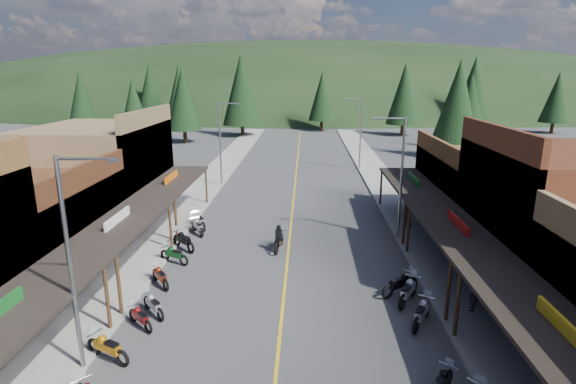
# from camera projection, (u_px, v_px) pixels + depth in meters

# --- Properties ---
(ground) EXTENTS (220.00, 220.00, 0.00)m
(ground) POSITION_uv_depth(u_px,v_px,m) (284.00, 295.00, 22.07)
(ground) COLOR #38383A
(ground) RESTS_ON ground
(centerline) EXTENTS (0.15, 90.00, 0.01)m
(centerline) POSITION_uv_depth(u_px,v_px,m) (294.00, 192.00, 41.39)
(centerline) COLOR gold
(centerline) RESTS_ON ground
(sidewalk_west) EXTENTS (3.40, 94.00, 0.15)m
(sidewalk_west) POSITION_uv_depth(u_px,v_px,m) (201.00, 190.00, 41.70)
(sidewalk_west) COLOR gray
(sidewalk_west) RESTS_ON ground
(sidewalk_east) EXTENTS (3.40, 94.00, 0.15)m
(sidewalk_east) POSITION_uv_depth(u_px,v_px,m) (389.00, 192.00, 41.04)
(sidewalk_east) COLOR gray
(sidewalk_east) RESTS_ON ground
(shop_west_2) EXTENTS (10.90, 9.00, 6.20)m
(shop_west_2) POSITION_uv_depth(u_px,v_px,m) (24.00, 231.00, 23.58)
(shop_west_2) COLOR #3F2111
(shop_west_2) RESTS_ON ground
(shop_west_3) EXTENTS (10.90, 10.20, 8.20)m
(shop_west_3) POSITION_uv_depth(u_px,v_px,m) (102.00, 174.00, 32.60)
(shop_west_3) COLOR brown
(shop_west_3) RESTS_ON ground
(shop_east_2) EXTENTS (10.90, 9.00, 8.20)m
(shop_east_2) POSITION_uv_depth(u_px,v_px,m) (562.00, 220.00, 22.29)
(shop_east_2) COLOR #562B19
(shop_east_2) RESTS_ON ground
(shop_east_3) EXTENTS (10.90, 10.20, 6.20)m
(shop_east_3) POSITION_uv_depth(u_px,v_px,m) (485.00, 191.00, 31.82)
(shop_east_3) COLOR #4C2D16
(shop_east_3) RESTS_ON ground
(streetlight_0) EXTENTS (2.16, 0.18, 8.00)m
(streetlight_0) POSITION_uv_depth(u_px,v_px,m) (73.00, 257.00, 15.39)
(streetlight_0) COLOR gray
(streetlight_0) RESTS_ON ground
(streetlight_1) EXTENTS (2.16, 0.18, 8.00)m
(streetlight_1) POSITION_uv_depth(u_px,v_px,m) (222.00, 140.00, 42.44)
(streetlight_1) COLOR gray
(streetlight_1) RESTS_ON ground
(streetlight_2) EXTENTS (2.16, 0.18, 8.00)m
(streetlight_2) POSITION_uv_depth(u_px,v_px,m) (399.00, 173.00, 28.39)
(streetlight_2) COLOR gray
(streetlight_2) RESTS_ON ground
(streetlight_3) EXTENTS (2.16, 0.18, 8.00)m
(streetlight_3) POSITION_uv_depth(u_px,v_px,m) (359.00, 131.00, 49.65)
(streetlight_3) COLOR gray
(streetlight_3) RESTS_ON ground
(ridge_hill) EXTENTS (310.00, 140.00, 60.00)m
(ridge_hill) POSITION_uv_depth(u_px,v_px,m) (303.00, 106.00, 152.49)
(ridge_hill) COLOR black
(ridge_hill) RESTS_ON ground
(pine_0) EXTENTS (5.04, 5.04, 11.00)m
(pine_0) POSITION_uv_depth(u_px,v_px,m) (81.00, 97.00, 81.82)
(pine_0) COLOR black
(pine_0) RESTS_ON ground
(pine_1) EXTENTS (5.88, 5.88, 12.50)m
(pine_1) POSITION_uv_depth(u_px,v_px,m) (180.00, 91.00, 88.75)
(pine_1) COLOR black
(pine_1) RESTS_ON ground
(pine_2) EXTENTS (6.72, 6.72, 14.00)m
(pine_2) POSITION_uv_depth(u_px,v_px,m) (241.00, 89.00, 76.44)
(pine_2) COLOR black
(pine_2) RESTS_ON ground
(pine_3) EXTENTS (5.04, 5.04, 11.00)m
(pine_3) POSITION_uv_depth(u_px,v_px,m) (322.00, 96.00, 84.02)
(pine_3) COLOR black
(pine_3) RESTS_ON ground
(pine_4) EXTENTS (5.88, 5.88, 12.50)m
(pine_4) POSITION_uv_depth(u_px,v_px,m) (404.00, 94.00, 77.50)
(pine_4) COLOR black
(pine_4) RESTS_ON ground
(pine_5) EXTENTS (6.72, 6.72, 14.00)m
(pine_5) POSITION_uv_depth(u_px,v_px,m) (474.00, 87.00, 88.30)
(pine_5) COLOR black
(pine_5) RESTS_ON ground
(pine_6) EXTENTS (5.04, 5.04, 11.00)m
(pine_6) POSITION_uv_depth(u_px,v_px,m) (557.00, 97.00, 80.51)
(pine_6) COLOR black
(pine_6) RESTS_ON ground
(pine_7) EXTENTS (5.88, 5.88, 12.50)m
(pine_7) POSITION_uv_depth(u_px,v_px,m) (150.00, 90.00, 94.85)
(pine_7) COLOR black
(pine_7) RESTS_ON ground
(pine_8) EXTENTS (4.48, 4.48, 10.00)m
(pine_8) POSITION_uv_depth(u_px,v_px,m) (134.00, 109.00, 60.01)
(pine_8) COLOR black
(pine_8) RESTS_ON ground
(pine_9) EXTENTS (4.93, 4.93, 10.80)m
(pine_9) POSITION_uv_depth(u_px,v_px,m) (470.00, 104.00, 63.01)
(pine_9) COLOR black
(pine_9) RESTS_ON ground
(pine_10) EXTENTS (5.38, 5.38, 11.60)m
(pine_10) POSITION_uv_depth(u_px,v_px,m) (183.00, 99.00, 69.32)
(pine_10) COLOR black
(pine_10) RESTS_ON ground
(pine_11) EXTENTS (5.82, 5.82, 12.40)m
(pine_11) POSITION_uv_depth(u_px,v_px,m) (458.00, 101.00, 56.19)
(pine_11) COLOR black
(pine_11) RESTS_ON ground
(bike_west_5) EXTENTS (2.24, 1.60, 1.23)m
(bike_west_5) POSITION_uv_depth(u_px,v_px,m) (107.00, 346.00, 16.91)
(bike_west_5) COLOR #BA740D
(bike_west_5) RESTS_ON ground
(bike_west_6) EXTENTS (1.78, 1.70, 1.06)m
(bike_west_6) POSITION_uv_depth(u_px,v_px,m) (140.00, 316.00, 19.16)
(bike_west_6) COLOR maroon
(bike_west_6) RESTS_ON ground
(bike_west_7) EXTENTS (1.80, 1.87, 1.11)m
(bike_west_7) POSITION_uv_depth(u_px,v_px,m) (153.00, 304.00, 20.14)
(bike_west_7) COLOR #A0A0A5
(bike_west_7) RESTS_ON ground
(bike_west_8) EXTENTS (1.78, 1.99, 1.15)m
(bike_west_8) POSITION_uv_depth(u_px,v_px,m) (160.00, 275.00, 22.93)
(bike_west_8) COLOR #631C0D
(bike_west_8) RESTS_ON ground
(bike_west_9) EXTENTS (2.11, 1.55, 1.16)m
(bike_west_9) POSITION_uv_depth(u_px,v_px,m) (174.00, 254.00, 25.66)
(bike_west_9) COLOR #0D4218
(bike_west_9) RESTS_ON ground
(bike_west_10) EXTENTS (2.18, 2.17, 1.32)m
(bike_west_10) POSITION_uv_depth(u_px,v_px,m) (183.00, 240.00, 27.65)
(bike_west_10) COLOR black
(bike_west_10) RESTS_ON ground
(bike_west_11) EXTENTS (1.70, 2.16, 1.20)m
(bike_west_11) POSITION_uv_depth(u_px,v_px,m) (198.00, 226.00, 30.37)
(bike_west_11) COLOR #A09FA5
(bike_west_11) RESTS_ON ground
(bike_west_12) EXTENTS (1.85, 2.37, 1.32)m
(bike_west_12) POSITION_uv_depth(u_px,v_px,m) (199.00, 220.00, 31.42)
(bike_west_12) COLOR #A2A3A7
(bike_west_12) RESTS_ON ground
(bike_east_5) EXTENTS (1.71, 1.94, 1.11)m
(bike_east_5) POSITION_uv_depth(u_px,v_px,m) (441.00, 383.00, 15.00)
(bike_east_5) COLOR black
(bike_east_5) RESTS_ON ground
(bike_east_6) EXTENTS (1.77, 2.32, 1.28)m
(bike_east_6) POSITION_uv_depth(u_px,v_px,m) (422.00, 312.00, 19.33)
(bike_east_6) COLOR #A8A9AE
(bike_east_6) RESTS_ON ground
(bike_east_7) EXTENTS (1.86, 2.41, 1.34)m
(bike_east_7) POSITION_uv_depth(u_px,v_px,m) (408.00, 290.00, 21.21)
(bike_east_7) COLOR #AFAFB5
(bike_east_7) RESTS_ON ground
(bike_east_8) EXTENTS (2.28, 1.85, 1.28)m
(bike_east_8) POSITION_uv_depth(u_px,v_px,m) (400.00, 283.00, 21.98)
(bike_east_8) COLOR black
(bike_east_8) RESTS_ON ground
(rider_on_bike) EXTENTS (1.04, 2.32, 1.71)m
(rider_on_bike) POSITION_uv_depth(u_px,v_px,m) (279.00, 239.00, 27.61)
(rider_on_bike) COLOR black
(rider_on_bike) RESTS_ON ground
(pedestrian_east_a) EXTENTS (0.51, 0.69, 1.72)m
(pedestrian_east_a) POSITION_uv_depth(u_px,v_px,m) (473.00, 292.00, 20.24)
(pedestrian_east_a) COLOR #211C2B
(pedestrian_east_a) RESTS_ON sidewalk_east
(pedestrian_east_b) EXTENTS (0.83, 0.49, 1.71)m
(pedestrian_east_b) POSITION_uv_depth(u_px,v_px,m) (406.00, 215.00, 31.29)
(pedestrian_east_b) COLOR brown
(pedestrian_east_b) RESTS_ON sidewalk_east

